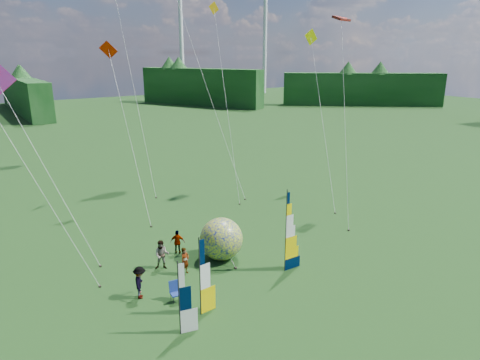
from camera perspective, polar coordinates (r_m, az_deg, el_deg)
ground at (r=23.83m, az=7.66°, el=-14.72°), size 220.00×220.00×0.00m
treeline_ring at (r=22.02m, az=8.06°, el=-5.79°), size 210.00×210.00×8.00m
turbine_left at (r=138.30m, az=3.33°, el=17.70°), size 8.00×1.20×30.00m
turbine_right at (r=130.95m, az=-7.82°, el=17.65°), size 8.00×1.20×30.00m
feather_banner_main at (r=24.79m, az=6.12°, el=-7.03°), size 1.32×0.12×4.86m
side_banner_left at (r=21.05m, az=-5.36°, el=-12.91°), size 1.10×0.18×3.97m
side_banner_far at (r=19.96m, az=-8.12°, el=-15.54°), size 1.04×0.33×3.54m
bol_inflatable at (r=26.59m, az=-2.52°, el=-7.86°), size 3.42×3.42×2.65m
spectator_a at (r=25.26m, az=-7.35°, el=-10.66°), size 0.70×0.59×1.63m
spectator_b at (r=26.00m, az=-10.38°, el=-9.78°), size 0.97×0.82×1.79m
spectator_c at (r=23.40m, az=-13.20°, el=-13.16°), size 0.87×1.21×1.77m
spectator_d at (r=27.72m, az=-8.32°, el=-8.18°), size 0.97×0.85×1.58m
camp_chair at (r=22.91m, az=-8.50°, el=-14.56°), size 0.70×0.70×1.09m
kite_whale at (r=40.71m, az=-5.04°, el=14.97°), size 4.49×16.74×22.41m
kite_rainbow_delta at (r=28.09m, az=-24.61°, el=3.16°), size 9.54×12.10×13.05m
kite_parafoil at (r=33.34m, az=13.91°, el=9.27°), size 8.81×10.36×16.69m
small_kite_red at (r=33.99m, az=-14.66°, el=6.83°), size 5.56×10.37×13.74m
small_kite_orange at (r=38.62m, az=-1.87°, el=11.13°), size 5.91×10.97×17.29m
small_kite_yellow at (r=37.96m, az=10.95°, el=8.99°), size 7.93×11.77×14.98m
small_kite_pink at (r=24.19m, az=-27.81°, el=4.89°), size 9.22×8.25×16.42m
small_kite_green at (r=40.54m, az=-14.46°, el=14.56°), size 6.30×10.81×22.46m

